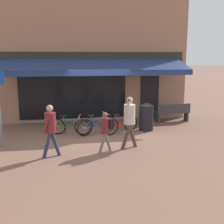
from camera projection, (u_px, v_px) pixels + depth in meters
name	position (u px, v px, depth m)	size (l,w,h in m)	color
ground_plane	(102.00, 135.00, 11.00)	(160.00, 160.00, 0.00)	brown
shop_front	(91.00, 61.00, 14.33)	(8.96, 4.78, 5.63)	#9E7056
bike_rack_rail	(97.00, 122.00, 11.23)	(2.63, 0.04, 0.57)	#47494F
bicycle_green	(70.00, 126.00, 10.96)	(1.62, 0.67, 0.81)	black
bicycle_blue	(97.00, 125.00, 11.05)	(1.61, 0.89, 0.84)	black
bicycle_red	(121.00, 124.00, 11.20)	(1.51, 0.79, 0.81)	black
pedestrian_adult	(130.00, 117.00, 9.26)	(0.61, 0.61, 1.75)	#47382D
pedestrian_child	(106.00, 127.00, 8.90)	(0.51, 0.41, 1.32)	slate
pedestrian_second_adult	(50.00, 125.00, 8.45)	(0.58, 0.50, 1.63)	#282D47
litter_bin	(146.00, 117.00, 11.61)	(0.60, 0.60, 1.16)	black
park_bench	(173.00, 112.00, 13.13)	(1.62, 0.53, 0.87)	#38383D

